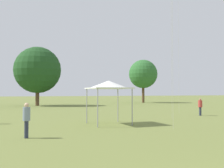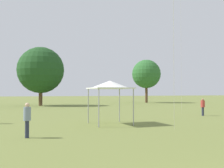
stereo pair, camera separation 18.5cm
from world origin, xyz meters
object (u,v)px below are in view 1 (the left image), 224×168
person_standing_0 (27,117)px  canopy_tent (109,85)px  person_standing_2 (200,105)px  distant_tree_0 (143,74)px  distant_tree_1 (38,70)px

person_standing_0 → canopy_tent: 6.95m
person_standing_2 → distant_tree_0: size_ratio=0.18×
person_standing_2 → distant_tree_0: distant_tree_0 is taller
person_standing_0 → person_standing_2: person_standing_0 is taller
canopy_tent → distant_tree_0: distant_tree_0 is taller
person_standing_0 → distant_tree_1: size_ratio=0.17×
distant_tree_0 → distant_tree_1: (-22.38, -4.77, -0.24)m
distant_tree_1 → canopy_tent: bearing=-86.1°
distant_tree_0 → person_standing_2: bearing=-108.8°
canopy_tent → distant_tree_1: (-1.87, 27.71, 3.18)m
canopy_tent → distant_tree_0: (20.51, 32.49, 3.42)m
canopy_tent → distant_tree_1: distant_tree_1 is taller
person_standing_0 → distant_tree_1: (3.78, 31.37, 4.88)m
person_standing_0 → distant_tree_0: size_ratio=0.18×
canopy_tent → distant_tree_0: size_ratio=0.33×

